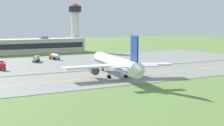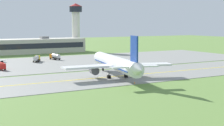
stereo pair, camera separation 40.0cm
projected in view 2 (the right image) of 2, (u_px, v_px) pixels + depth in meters
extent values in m
plane|color=olive|center=(127.00, 76.00, 104.78)|extent=(500.00, 500.00, 0.00)
cube|color=gray|center=(127.00, 76.00, 104.78)|extent=(240.00, 28.00, 0.10)
cube|color=gray|center=(95.00, 61.00, 145.98)|extent=(140.00, 52.00, 0.10)
cube|color=yellow|center=(127.00, 75.00, 104.77)|extent=(220.00, 0.60, 0.01)
cylinder|color=white|center=(115.00, 63.00, 101.37)|extent=(10.85, 34.10, 4.00)
cone|color=white|center=(99.00, 57.00, 118.59)|extent=(4.25, 3.32, 3.80)
cone|color=white|center=(139.00, 70.00, 83.92)|extent=(3.98, 3.83, 3.40)
cube|color=navy|center=(115.00, 65.00, 101.43)|extent=(10.37, 31.45, 0.36)
cube|color=#1E232D|center=(100.00, 56.00, 116.43)|extent=(3.70, 2.46, 0.70)
cube|color=white|center=(89.00, 67.00, 96.78)|extent=(15.28, 5.78, 0.50)
cylinder|color=#47474C|center=(94.00, 70.00, 99.44)|extent=(2.95, 3.80, 2.30)
cylinder|color=black|center=(93.00, 70.00, 100.95)|extent=(2.11, 0.67, 2.10)
cube|color=white|center=(145.00, 65.00, 101.92)|extent=(15.74, 9.59, 0.50)
cylinder|color=#47474C|center=(136.00, 69.00, 103.37)|extent=(2.95, 3.80, 2.30)
cylinder|color=black|center=(134.00, 68.00, 104.88)|extent=(2.11, 0.67, 2.10)
cube|color=navy|center=(134.00, 49.00, 86.57)|extent=(1.29, 4.39, 6.50)
cube|color=white|center=(122.00, 67.00, 85.93)|extent=(6.21, 2.99, 0.30)
cube|color=white|center=(146.00, 66.00, 87.86)|extent=(6.45, 4.12, 0.30)
cylinder|color=slate|center=(103.00, 67.00, 114.00)|extent=(0.24, 0.24, 1.65)
cylinder|color=black|center=(103.00, 70.00, 114.10)|extent=(0.57, 1.15, 1.10)
cylinder|color=slate|center=(109.00, 74.00, 99.02)|extent=(0.24, 0.24, 1.65)
cylinder|color=black|center=(108.00, 77.00, 99.04)|extent=(0.57, 1.15, 1.10)
cylinder|color=black|center=(110.00, 77.00, 99.20)|extent=(0.57, 1.15, 1.10)
cylinder|color=slate|center=(126.00, 73.00, 100.59)|extent=(0.24, 0.24, 1.65)
cylinder|color=black|center=(125.00, 76.00, 100.61)|extent=(0.57, 1.15, 1.10)
cylinder|color=black|center=(127.00, 76.00, 100.77)|extent=(0.57, 1.15, 1.10)
cube|color=red|center=(2.00, 66.00, 115.44)|extent=(2.31, 2.15, 1.80)
cube|color=#1E232D|center=(3.00, 66.00, 114.82)|extent=(1.83, 0.47, 0.81)
cylinder|color=orange|center=(2.00, 63.00, 115.32)|extent=(0.20, 0.20, 0.18)
cylinder|color=black|center=(5.00, 69.00, 116.21)|extent=(0.47, 0.94, 0.90)
cylinder|color=black|center=(1.00, 68.00, 119.14)|extent=(0.47, 0.94, 0.90)
cube|color=orange|center=(52.00, 56.00, 150.70)|extent=(2.31, 2.15, 1.80)
cube|color=#1E232D|center=(52.00, 55.00, 151.24)|extent=(1.83, 0.47, 0.81)
cylinder|color=silver|center=(56.00, 56.00, 148.41)|extent=(2.58, 4.47, 1.80)
cube|color=#383838|center=(56.00, 58.00, 148.53)|extent=(2.87, 4.53, 0.24)
cylinder|color=orange|center=(52.00, 54.00, 150.58)|extent=(0.20, 0.20, 0.18)
cylinder|color=black|center=(50.00, 59.00, 150.17)|extent=(0.47, 0.94, 0.90)
cylinder|color=black|center=(54.00, 58.00, 151.47)|extent=(0.47, 0.94, 0.90)
cylinder|color=black|center=(55.00, 59.00, 147.25)|extent=(0.47, 0.94, 0.90)
cylinder|color=black|center=(59.00, 59.00, 148.61)|extent=(0.47, 0.94, 0.90)
cylinder|color=black|center=(2.00, 62.00, 138.00)|extent=(0.91, 0.34, 0.90)
cylinder|color=black|center=(1.00, 61.00, 139.86)|extent=(0.91, 0.34, 0.90)
cube|color=yellow|center=(37.00, 58.00, 142.75)|extent=(2.59, 2.50, 1.80)
cube|color=#1E232D|center=(38.00, 57.00, 143.47)|extent=(1.70, 0.92, 0.81)
cylinder|color=silver|center=(36.00, 58.00, 139.74)|extent=(3.48, 4.56, 1.80)
cube|color=#383838|center=(36.00, 61.00, 139.86)|extent=(3.75, 4.70, 0.24)
cylinder|color=orange|center=(37.00, 55.00, 142.63)|extent=(0.20, 0.20, 0.18)
cylinder|color=black|center=(35.00, 60.00, 142.82)|extent=(0.67, 0.94, 0.90)
cylinder|color=black|center=(40.00, 60.00, 142.92)|extent=(0.67, 0.94, 0.90)
cylinder|color=black|center=(33.00, 61.00, 139.00)|extent=(0.67, 0.94, 0.90)
cylinder|color=black|center=(39.00, 61.00, 139.12)|extent=(0.67, 0.94, 0.90)
cube|color=beige|center=(18.00, 46.00, 178.27)|extent=(69.55, 13.82, 7.49)
cube|color=#1E232D|center=(22.00, 47.00, 172.21)|extent=(66.77, 0.10, 2.69)
cube|color=slate|center=(44.00, 37.00, 184.57)|extent=(4.00, 4.00, 1.20)
cylinder|color=silver|center=(76.00, 31.00, 199.21)|extent=(4.40, 4.40, 21.90)
cylinder|color=#1E232D|center=(76.00, 9.00, 197.75)|extent=(7.20, 7.20, 3.20)
cone|color=maroon|center=(76.00, 5.00, 197.46)|extent=(7.60, 7.60, 1.80)
cone|color=orange|center=(135.00, 83.00, 90.78)|extent=(0.44, 0.44, 0.60)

